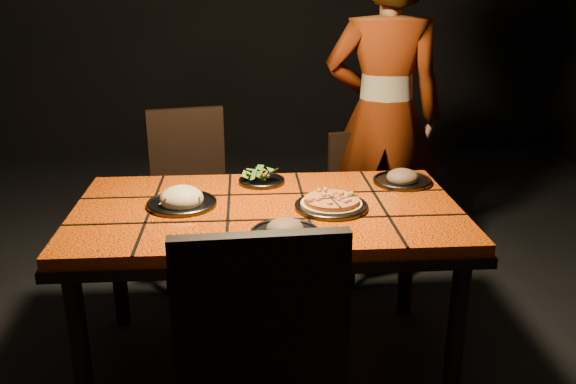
{
  "coord_description": "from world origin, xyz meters",
  "views": [
    {
      "loc": [
        -0.08,
        -2.37,
        1.65
      ],
      "look_at": [
        0.09,
        -0.02,
        0.82
      ],
      "focal_mm": 38.0,
      "sensor_mm": 36.0,
      "label": 1
    }
  ],
  "objects": [
    {
      "name": "chair_near",
      "position": [
        -0.06,
        -0.84,
        0.6
      ],
      "size": [
        0.49,
        0.49,
        1.04
      ],
      "rotation": [
        0.0,
        0.0,
        3.2
      ],
      "color": "black",
      "rests_on": "ground"
    },
    {
      "name": "plate_pasta",
      "position": [
        -0.35,
        0.04,
        0.77
      ],
      "size": [
        0.29,
        0.29,
        0.1
      ],
      "color": "#3C3C41",
      "rests_on": "dining_table"
    },
    {
      "name": "chair_far_left",
      "position": [
        -0.4,
        0.93,
        0.55
      ],
      "size": [
        0.51,
        0.51,
        0.96
      ],
      "rotation": [
        0.0,
        0.0,
        0.21
      ],
      "color": "black",
      "rests_on": "ground"
    },
    {
      "name": "plate_pizza",
      "position": [
        0.26,
        -0.04,
        0.77
      ],
      "size": [
        0.3,
        0.3,
        0.04
      ],
      "color": "#3C3C41",
      "rests_on": "dining_table"
    },
    {
      "name": "plate_mushroom_a",
      "position": [
        0.06,
        -0.31,
        0.77
      ],
      "size": [
        0.26,
        0.26,
        0.08
      ],
      "color": "#3C3C41",
      "rests_on": "dining_table"
    },
    {
      "name": "plate_mushroom_b",
      "position": [
        0.64,
        0.26,
        0.77
      ],
      "size": [
        0.27,
        0.27,
        0.09
      ],
      "color": "#3C3C41",
      "rests_on": "dining_table"
    },
    {
      "name": "diner",
      "position": [
        0.7,
        0.96,
        0.91
      ],
      "size": [
        0.73,
        0.55,
        1.82
      ],
      "primitive_type": "imported",
      "rotation": [
        0.0,
        0.0,
        2.96
      ],
      "color": "brown",
      "rests_on": "ground"
    },
    {
      "name": "room_shell",
      "position": [
        0.0,
        0.0,
        1.5
      ],
      "size": [
        6.04,
        7.04,
        3.08
      ],
      "color": "black",
      "rests_on": "ground"
    },
    {
      "name": "chair_far_right",
      "position": [
        0.59,
        0.89,
        0.47
      ],
      "size": [
        0.44,
        0.44,
        0.82
      ],
      "rotation": [
        0.0,
        0.0,
        0.22
      ],
      "color": "black",
      "rests_on": "ground"
    },
    {
      "name": "plate_salad",
      "position": [
        -0.01,
        0.31,
        0.78
      ],
      "size": [
        0.22,
        0.22,
        0.07
      ],
      "color": "#3C3C41",
      "rests_on": "dining_table"
    },
    {
      "name": "dining_table",
      "position": [
        0.0,
        0.0,
        0.67
      ],
      "size": [
        1.62,
        0.92,
        0.75
      ],
      "color": "#E94E07",
      "rests_on": "ground"
    }
  ]
}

